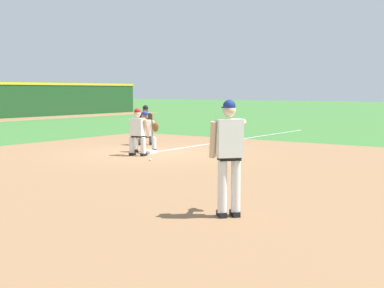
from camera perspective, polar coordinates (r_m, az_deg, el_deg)
ground_plane at (r=17.08m, az=-4.59°, el=-0.99°), size 160.00×160.00×0.00m
infield_dirt_patch at (r=12.77m, az=-1.75°, el=-3.25°), size 18.00×18.00×0.01m
foul_line_stripe at (r=21.97m, az=5.36°, el=0.54°), size 11.91×0.10×0.00m
first_base_bag at (r=17.08m, az=-4.59°, el=-0.84°), size 0.38×0.38×0.09m
baseball at (r=15.24m, az=-4.47°, el=-1.67°), size 0.07×0.07×0.07m
pitcher at (r=8.43m, az=4.03°, el=-0.71°), size 0.85×0.55×1.86m
first_baseman at (r=17.33m, az=-4.96°, el=1.54°), size 0.70×1.09×1.34m
baserunner at (r=16.37m, az=-5.84°, el=1.49°), size 0.52×0.64×1.46m
umpire at (r=19.59m, az=-4.98°, el=2.20°), size 0.67×0.67×1.46m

